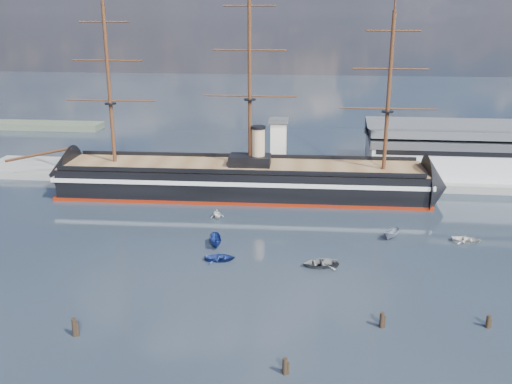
# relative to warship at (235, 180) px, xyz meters

# --- Properties ---
(ground) EXTENTS (600.00, 600.00, 0.00)m
(ground) POSITION_rel_warship_xyz_m (6.74, -20.00, -4.04)
(ground) COLOR black
(ground) RESTS_ON ground
(quay) EXTENTS (180.00, 18.00, 2.00)m
(quay) POSITION_rel_warship_xyz_m (16.74, 16.00, -4.04)
(quay) COLOR slate
(quay) RESTS_ON ground
(warehouse) EXTENTS (63.00, 21.00, 11.60)m
(warehouse) POSITION_rel_warship_xyz_m (64.74, 20.00, 3.95)
(warehouse) COLOR #B7BABC
(warehouse) RESTS_ON ground
(quay_tower) EXTENTS (5.00, 5.00, 15.00)m
(quay_tower) POSITION_rel_warship_xyz_m (9.74, 13.00, 5.72)
(quay_tower) COLOR silver
(quay_tower) RESTS_ON ground
(warship) EXTENTS (113.09, 18.60, 53.94)m
(warship) POSITION_rel_warship_xyz_m (0.00, 0.00, 0.00)
(warship) COLOR black
(warship) RESTS_ON ground
(motorboat_a) EXTENTS (7.00, 3.98, 2.64)m
(motorboat_a) POSITION_rel_warship_xyz_m (0.90, -32.34, -4.04)
(motorboat_a) COLOR navy
(motorboat_a) RESTS_ON ground
(motorboat_b) EXTENTS (1.76, 3.61, 1.63)m
(motorboat_b) POSITION_rel_warship_xyz_m (2.81, -38.81, -4.04)
(motorboat_b) COLOR navy
(motorboat_b) RESTS_ON ground
(motorboat_c) EXTENTS (5.93, 4.96, 2.29)m
(motorboat_c) POSITION_rel_warship_xyz_m (35.34, -24.57, -4.04)
(motorboat_c) COLOR slate
(motorboat_c) RESTS_ON ground
(motorboat_d) EXTENTS (6.20, 4.65, 2.09)m
(motorboat_d) POSITION_rel_warship_xyz_m (-1.69, -16.47, -4.04)
(motorboat_d) COLOR white
(motorboat_d) RESTS_ON ground
(motorboat_e) EXTENTS (1.71, 3.51, 1.58)m
(motorboat_e) POSITION_rel_warship_xyz_m (49.75, -25.02, -4.04)
(motorboat_e) COLOR silver
(motorboat_e) RESTS_ON ground
(motorboat_g) EXTENTS (2.53, 4.35, 1.91)m
(motorboat_g) POSITION_rel_warship_xyz_m (21.06, -39.45, -4.04)
(motorboat_g) COLOR slate
(motorboat_g) RESTS_ON ground
(piling_near_left) EXTENTS (0.64, 0.64, 3.48)m
(piling_near_left) POSITION_rel_warship_xyz_m (-13.25, -66.13, -4.04)
(piling_near_left) COLOR black
(piling_near_left) RESTS_ON ground
(piling_near_mid) EXTENTS (0.64, 0.64, 3.00)m
(piling_near_mid) POSITION_rel_warship_xyz_m (16.65, -71.76, -4.04)
(piling_near_mid) COLOR black
(piling_near_mid) RESTS_ON ground
(piling_near_right) EXTENTS (0.64, 0.64, 3.10)m
(piling_near_right) POSITION_rel_warship_xyz_m (29.87, -59.15, -4.04)
(piling_near_right) COLOR black
(piling_near_right) RESTS_ON ground
(piling_far_right) EXTENTS (0.64, 0.64, 2.66)m
(piling_far_right) POSITION_rel_warship_xyz_m (45.13, -57.56, -4.04)
(piling_far_right) COLOR black
(piling_far_right) RESTS_ON ground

